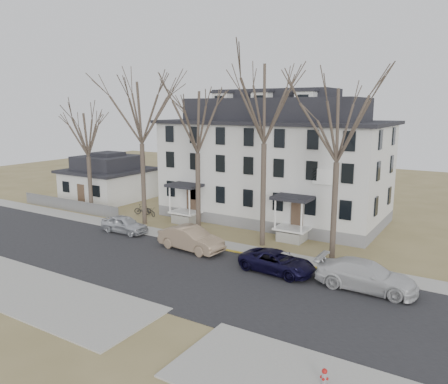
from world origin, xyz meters
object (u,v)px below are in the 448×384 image
Objects in this scene: tree_center at (265,98)px; car_white at (366,276)px; car_navy at (277,262)px; tree_mid_right at (339,120)px; fire_hydrant at (324,378)px; bicycle_left at (150,212)px; bicycle_right at (143,210)px; tree_bungalow at (87,132)px; car_silver at (124,225)px; small_house at (108,180)px; tree_far_left at (141,108)px; car_tan at (191,239)px; boarding_house at (274,162)px; tree_mid_left at (197,118)px.

car_white is at bearing -26.23° from tree_center.
tree_center is 11.90m from car_navy.
tree_mid_right is 10.39m from car_white.
bicycle_left is at bearing 144.38° from fire_hydrant.
fire_hydrant is at bearing -73.02° from tree_mid_right.
bicycle_right is at bearing 145.41° from fire_hydrant.
fire_hydrant is (28.88, -14.34, -7.74)m from tree_bungalow.
bicycle_left is (-2.01, 5.53, -0.29)m from car_silver.
car_white is 10.01m from fire_hydrant.
small_house is 1.51× the size of car_white.
car_tan is at bearing -26.03° from tree_far_left.
tree_center reaches higher than fire_hydrant.
tree_center is at bearing -75.17° from car_silver.
tree_center is at bearing 63.14° from car_white.
tree_bungalow reaches higher than fire_hydrant.
car_navy is at bearing -89.59° from car_tan.
car_tan reaches higher than car_navy.
boarding_house is at bearing 136.19° from tree_mid_right.
fire_hydrant is (6.46, -9.68, -0.31)m from car_navy.
car_tan is at bearing -149.01° from bicycle_right.
boarding_house is 26.40m from fire_hydrant.
tree_center is at bearing 124.56° from fire_hydrant.
tree_far_left reaches higher than tree_mid_right.
boarding_house reaches higher than car_navy.
car_silver is at bearing 86.05° from car_white.
bicycle_left is at bearing 120.50° from tree_far_left.
tree_mid_right is at bearing 0.00° from tree_center.
car_tan is (15.11, -3.96, -7.25)m from tree_bungalow.
small_house is 0.63× the size of tree_far_left.
bicycle_right is (-14.39, 2.39, -10.58)m from tree_center.
bicycle_right is at bearing 164.08° from tree_mid_left.
car_tan is (-3.89, -3.96, -10.22)m from tree_center.
car_navy is at bearing -63.41° from boarding_house.
boarding_house is 18.17m from tree_bungalow.
tree_mid_right reaches higher than car_tan.
tree_mid_left is at bearing -133.74° from bicycle_right.
boarding_house is 20.34m from small_house.
tree_mid_right is at bearing -61.24° from car_tan.
car_navy is at bearing 92.18° from car_white.
tree_center is 14.28m from car_white.
fire_hydrant is (21.23, -11.12, -0.35)m from car_silver.
car_tan is at bearing -61.98° from tree_mid_left.
tree_mid_right reaches higher than car_silver.
tree_mid_right reaches higher than car_navy.
car_navy is (3.42, -4.66, -10.40)m from tree_center.
car_navy is 6.65× the size of fire_hydrant.
tree_center is 17.24m from bicycle_left.
tree_center is 2.97× the size of car_navy.
bicycle_left is 0.97× the size of bicycle_right.
car_tan is 12.82m from car_white.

